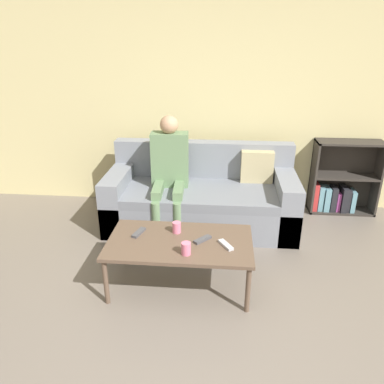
{
  "coord_description": "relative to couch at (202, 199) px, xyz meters",
  "views": [
    {
      "loc": [
        0.13,
        -1.64,
        2.02
      ],
      "look_at": [
        -0.16,
        1.61,
        0.64
      ],
      "focal_mm": 35.0,
      "sensor_mm": 36.0,
      "label": 1
    }
  ],
  "objects": [
    {
      "name": "wall_back",
      "position": [
        0.1,
        0.64,
        1.0
      ],
      "size": [
        12.0,
        0.06,
        2.6
      ],
      "color": "beige",
      "rests_on": "ground_plane"
    },
    {
      "name": "cup_near",
      "position": [
        -0.15,
        -1.04,
        0.19
      ],
      "size": [
        0.07,
        0.07,
        0.1
      ],
      "color": "pink",
      "rests_on": "coffee_table"
    },
    {
      "name": "tv_remote_2",
      "position": [
        0.27,
        -1.23,
        0.15
      ],
      "size": [
        0.13,
        0.17,
        0.02
      ],
      "rotation": [
        0.0,
        0.0,
        0.56
      ],
      "color": "#B7B7BC",
      "rests_on": "coffee_table"
    },
    {
      "name": "couch",
      "position": [
        0.0,
        0.0,
        0.0
      ],
      "size": [
        2.07,
        0.93,
        0.88
      ],
      "color": "gray",
      "rests_on": "ground_plane"
    },
    {
      "name": "person_adult",
      "position": [
        -0.35,
        -0.08,
        0.42
      ],
      "size": [
        0.41,
        0.65,
        1.24
      ],
      "rotation": [
        0.0,
        0.0,
        0.05
      ],
      "color": "#66845B",
      "rests_on": "ground_plane"
    },
    {
      "name": "bookshelf",
      "position": [
        1.64,
        0.48,
        0.05
      ],
      "size": [
        0.77,
        0.28,
        0.89
      ],
      "color": "#332D28",
      "rests_on": "ground_plane"
    },
    {
      "name": "tv_remote_0",
      "position": [
        0.08,
        -1.16,
        0.15
      ],
      "size": [
        0.15,
        0.16,
        0.02
      ],
      "rotation": [
        0.0,
        0.0,
        -0.75
      ],
      "color": "#47474C",
      "rests_on": "coffee_table"
    },
    {
      "name": "tv_remote_1",
      "position": [
        -0.48,
        -1.09,
        0.15
      ],
      "size": [
        0.1,
        0.18,
        0.02
      ],
      "rotation": [
        0.0,
        0.0,
        -0.3
      ],
      "color": "#47474C",
      "rests_on": "coffee_table"
    },
    {
      "name": "cup_far",
      "position": [
        -0.04,
        -1.38,
        0.19
      ],
      "size": [
        0.08,
        0.08,
        0.1
      ],
      "color": "pink",
      "rests_on": "coffee_table"
    },
    {
      "name": "coffee_table",
      "position": [
        -0.11,
        -1.18,
        0.1
      ],
      "size": [
        1.2,
        0.67,
        0.44
      ],
      "color": "brown",
      "rests_on": "ground_plane"
    }
  ]
}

